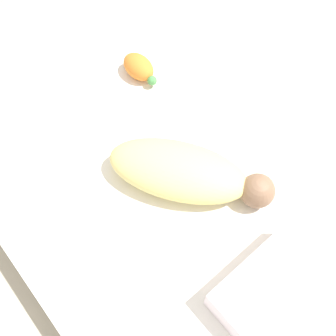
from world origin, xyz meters
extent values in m
plane|color=#B2A893|center=(0.00, 0.00, 0.00)|extent=(12.00, 12.00, 0.00)
cube|color=white|center=(0.00, 0.00, 0.07)|extent=(1.57, 1.05, 0.14)
ellipsoid|color=#EFDB7F|center=(0.06, 0.03, 0.20)|extent=(0.49, 0.42, 0.13)
sphere|color=#89664C|center=(0.28, 0.17, 0.20)|extent=(0.11, 0.11, 0.11)
cube|color=white|center=(0.60, -0.02, 0.19)|extent=(0.38, 0.32, 0.09)
ellipsoid|color=orange|center=(-0.38, 0.22, 0.18)|extent=(0.14, 0.09, 0.08)
sphere|color=#4C934C|center=(-0.30, 0.22, 0.17)|extent=(0.04, 0.04, 0.04)
camera|label=1|loc=(0.51, -0.40, 1.28)|focal=42.00mm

